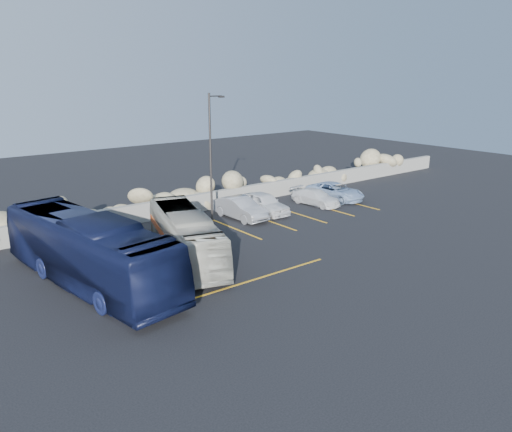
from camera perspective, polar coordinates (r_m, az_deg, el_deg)
ground at (r=23.65m, az=2.57°, el=-6.68°), size 90.00×90.00×0.00m
seawall at (r=33.01m, az=-11.08°, el=0.72°), size 60.00×0.40×1.20m
riprap_pile at (r=33.88m, az=-12.07°, el=2.27°), size 54.00×2.80×2.60m
parking_lines at (r=30.47m, az=2.41°, el=-1.43°), size 18.16×9.36×0.01m
lamppost at (r=31.36m, az=-5.14°, el=7.07°), size 1.14×0.18×8.00m
vintage_bus at (r=25.37m, az=-8.06°, el=-2.22°), size 4.66×9.21×2.50m
tour_coach at (r=23.21m, az=-18.57°, el=-3.78°), size 4.27×11.65×3.17m
car_a at (r=33.59m, az=0.91°, el=1.48°), size 1.75×4.21×1.42m
car_b at (r=32.40m, az=-1.78°, el=0.91°), size 1.66×4.31×1.40m
car_c at (r=36.15m, az=6.84°, el=2.15°), size 1.96×3.99×1.12m
car_d at (r=37.83m, az=9.04°, el=2.80°), size 2.54×4.73×1.26m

